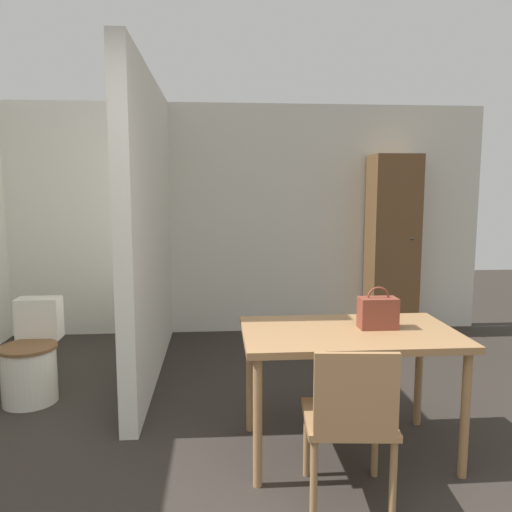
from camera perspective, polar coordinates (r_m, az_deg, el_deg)
name	(u,v)px	position (r m, az deg, el deg)	size (l,w,h in m)	color
wall_back	(227,220)	(5.54, -3.33, 4.14)	(5.69, 0.12, 2.50)	silver
partition_wall	(149,229)	(4.30, -12.09, 3.04)	(0.12, 2.43, 2.50)	silver
dining_table	(349,343)	(3.03, 10.59, -9.80)	(1.25, 0.75, 0.76)	#997047
wooden_chair	(350,417)	(2.62, 10.72, -17.65)	(0.47, 0.47, 0.84)	#997047
toilet	(32,361)	(4.19, -24.27, -10.87)	(0.42, 0.56, 0.74)	silver
handbag	(378,312)	(3.06, 13.75, -6.28)	(0.22, 0.12, 0.25)	brown
wooden_cabinet	(392,246)	(5.61, 15.28, 1.11)	(0.50, 0.43, 1.95)	brown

